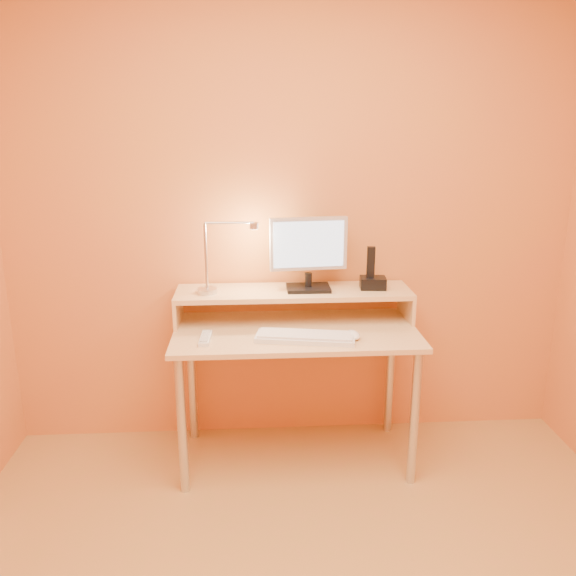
{
  "coord_description": "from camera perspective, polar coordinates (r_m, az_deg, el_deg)",
  "views": [
    {
      "loc": [
        -0.21,
        -1.53,
        1.72
      ],
      "look_at": [
        -0.04,
        1.13,
        0.95
      ],
      "focal_mm": 36.44,
      "sensor_mm": 36.0,
      "label": 1
    }
  ],
  "objects": [
    {
      "name": "desk_leg_fl",
      "position": [
        2.84,
        -10.31,
        -13.09
      ],
      "size": [
        0.04,
        0.04,
        0.69
      ],
      "primitive_type": "cylinder",
      "color": "silver",
      "rests_on": "floor"
    },
    {
      "name": "mouse",
      "position": [
        2.79,
        6.36,
        -4.56
      ],
      "size": [
        0.08,
        0.11,
        0.04
      ],
      "primitive_type": "ellipsoid",
      "rotation": [
        0.0,
        0.0,
        0.16
      ],
      "color": "white",
      "rests_on": "desk_lower"
    },
    {
      "name": "lamp_base",
      "position": [
        2.96,
        -7.88,
        -0.27
      ],
      "size": [
        0.1,
        0.1,
        0.02
      ],
      "primitive_type": "cylinder",
      "color": "silver",
      "rests_on": "desk_shelf"
    },
    {
      "name": "phone_led",
      "position": [
        3.0,
        9.32,
        0.25
      ],
      "size": [
        0.01,
        0.0,
        0.04
      ],
      "primitive_type": "cube",
      "color": "#2180FC",
      "rests_on": "phone_dock"
    },
    {
      "name": "shelf_riser_right",
      "position": [
        3.11,
        11.47,
        -1.62
      ],
      "size": [
        0.02,
        0.3,
        0.14
      ],
      "primitive_type": "cube",
      "color": "#E6C48A",
      "rests_on": "desk_lower"
    },
    {
      "name": "monitor_back",
      "position": [
        2.97,
        1.97,
        4.44
      ],
      "size": [
        0.35,
        0.05,
        0.23
      ],
      "primitive_type": "cube",
      "rotation": [
        0.0,
        0.0,
        0.1
      ],
      "color": "black",
      "rests_on": "monitor_panel"
    },
    {
      "name": "desk_lower",
      "position": [
        2.9,
        0.76,
        -4.29
      ],
      "size": [
        1.2,
        0.6,
        0.02
      ],
      "primitive_type": "cube",
      "color": "#E6C48A",
      "rests_on": "floor"
    },
    {
      "name": "monitor_foot",
      "position": [
        2.99,
        1.99,
        0.01
      ],
      "size": [
        0.22,
        0.16,
        0.02
      ],
      "primitive_type": "cube",
      "color": "black",
      "rests_on": "desk_shelf"
    },
    {
      "name": "remote_control",
      "position": [
        2.78,
        -8.05,
        -4.88
      ],
      "size": [
        0.06,
        0.18,
        0.02
      ],
      "primitive_type": "cube",
      "rotation": [
        0.0,
        0.0,
        -0.05
      ],
      "color": "silver",
      "rests_on": "desk_lower"
    },
    {
      "name": "lamp_arm",
      "position": [
        2.87,
        -5.74,
        6.35
      ],
      "size": [
        0.24,
        0.01,
        0.01
      ],
      "primitive_type": "cylinder",
      "rotation": [
        0.0,
        1.57,
        0.0
      ],
      "color": "silver",
      "rests_on": "lamp_post"
    },
    {
      "name": "monitor_neck",
      "position": [
        2.98,
        2.0,
        0.82
      ],
      "size": [
        0.04,
        0.04,
        0.07
      ],
      "primitive_type": "cylinder",
      "color": "black",
      "rests_on": "monitor_foot"
    },
    {
      "name": "desk_shelf",
      "position": [
        2.99,
        0.55,
        -0.41
      ],
      "size": [
        1.2,
        0.3,
        0.02
      ],
      "primitive_type": "cube",
      "color": "#E6C48A",
      "rests_on": "desk_lower"
    },
    {
      "name": "shelf_riser_left",
      "position": [
        3.03,
        -10.68,
        -2.06
      ],
      "size": [
        0.02,
        0.3,
        0.14
      ],
      "primitive_type": "cube",
      "color": "#E6C48A",
      "rests_on": "desk_lower"
    },
    {
      "name": "wall_back",
      "position": [
        3.07,
        0.33,
        7.35
      ],
      "size": [
        3.0,
        0.04,
        2.5
      ],
      "primitive_type": "cube",
      "color": "#D37141",
      "rests_on": "floor"
    },
    {
      "name": "lamp_bulb",
      "position": [
        2.88,
        -3.32,
        5.78
      ],
      "size": [
        0.03,
        0.03,
        0.0
      ],
      "primitive_type": "cylinder",
      "color": "#FFEAC6",
      "rests_on": "lamp_head"
    },
    {
      "name": "desk_leg_br",
      "position": [
        3.35,
        9.92,
        -8.3
      ],
      "size": [
        0.04,
        0.04,
        0.69
      ],
      "primitive_type": "cylinder",
      "color": "silver",
      "rests_on": "floor"
    },
    {
      "name": "keyboard",
      "position": [
        2.76,
        1.7,
        -4.86
      ],
      "size": [
        0.48,
        0.23,
        0.02
      ],
      "primitive_type": "cube",
      "rotation": [
        0.0,
        0.0,
        -0.18
      ],
      "color": "silver",
      "rests_on": "desk_lower"
    },
    {
      "name": "desk_leg_bl",
      "position": [
        3.28,
        -9.36,
        -8.83
      ],
      "size": [
        0.04,
        0.04,
        0.69
      ],
      "primitive_type": "cylinder",
      "color": "silver",
      "rests_on": "floor"
    },
    {
      "name": "monitor_screen",
      "position": [
        2.93,
        2.05,
        4.27
      ],
      "size": [
        0.35,
        0.04,
        0.23
      ],
      "primitive_type": "cube",
      "rotation": [
        0.0,
        0.0,
        0.1
      ],
      "color": "#AED5FF",
      "rests_on": "monitor_panel"
    },
    {
      "name": "phone_handset",
      "position": [
        3.01,
        8.08,
        2.52
      ],
      "size": [
        0.04,
        0.03,
        0.16
      ],
      "primitive_type": "cube",
      "rotation": [
        0.0,
        0.0,
        -0.1
      ],
      "color": "black",
      "rests_on": "phone_dock"
    },
    {
      "name": "desk_leg_fr",
      "position": [
        2.92,
        12.22,
        -12.31
      ],
      "size": [
        0.04,
        0.04,
        0.69
      ],
      "primitive_type": "cylinder",
      "color": "silver",
      "rests_on": "floor"
    },
    {
      "name": "monitor_panel",
      "position": [
        2.95,
        2.02,
        4.34
      ],
      "size": [
        0.39,
        0.07,
        0.27
      ],
      "primitive_type": "cube",
      "rotation": [
        0.0,
        0.0,
        0.1
      ],
      "color": "#B9B9BD",
      "rests_on": "monitor_neck"
    },
    {
      "name": "phone_dock",
      "position": [
        3.04,
        8.28,
        0.5
      ],
      "size": [
        0.14,
        0.11,
        0.06
      ],
      "primitive_type": "cube",
      "rotation": [
        0.0,
        0.0,
        -0.1
      ],
      "color": "black",
      "rests_on": "desk_shelf"
    },
    {
      "name": "lamp_head",
      "position": [
        2.87,
        -3.32,
        6.1
      ],
      "size": [
        0.04,
        0.04,
        0.03
      ],
      "primitive_type": "cylinder",
      "color": "silver",
      "rests_on": "lamp_arm"
    },
    {
      "name": "lamp_post",
      "position": [
        2.91,
        -8.01,
        3.09
      ],
      "size": [
        0.01,
        0.01,
        0.33
      ],
      "primitive_type": "cylinder",
      "color": "silver",
      "rests_on": "lamp_base"
    }
  ]
}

